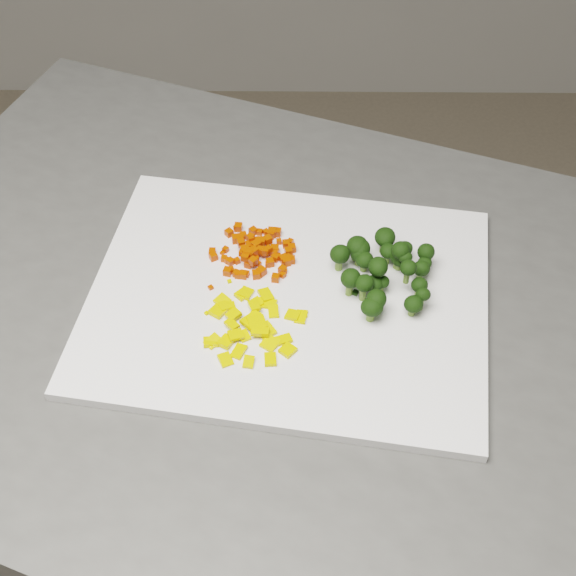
{
  "coord_description": "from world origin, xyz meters",
  "views": [
    {
      "loc": [
        0.4,
        -0.22,
        1.52
      ],
      "look_at": [
        0.39,
        0.31,
        0.92
      ],
      "focal_mm": 50.0,
      "sensor_mm": 36.0,
      "label": 1
    }
  ],
  "objects_px": {
    "pepper_pile": "(249,320)",
    "broccoli_pile": "(385,267)",
    "counter_block": "(283,517)",
    "carrot_pile": "(254,247)",
    "cutting_board": "(288,298)"
  },
  "relations": [
    {
      "from": "pepper_pile",
      "to": "counter_block",
      "type": "bearing_deg",
      "value": 36.53
    },
    {
      "from": "carrot_pile",
      "to": "pepper_pile",
      "type": "xyz_separation_m",
      "value": [
        -0.0,
        -0.09,
        -0.01
      ]
    },
    {
      "from": "carrot_pile",
      "to": "counter_block",
      "type": "bearing_deg",
      "value": -67.1
    },
    {
      "from": "carrot_pile",
      "to": "pepper_pile",
      "type": "relative_size",
      "value": 0.86
    },
    {
      "from": "counter_block",
      "to": "carrot_pile",
      "type": "distance_m",
      "value": 0.48
    },
    {
      "from": "cutting_board",
      "to": "counter_block",
      "type": "bearing_deg",
      "value": -111.64
    },
    {
      "from": "pepper_pile",
      "to": "broccoli_pile",
      "type": "bearing_deg",
      "value": 22.46
    },
    {
      "from": "counter_block",
      "to": "cutting_board",
      "type": "relative_size",
      "value": 2.3
    },
    {
      "from": "counter_block",
      "to": "pepper_pile",
      "type": "relative_size",
      "value": 8.94
    },
    {
      "from": "counter_block",
      "to": "pepper_pile",
      "type": "bearing_deg",
      "value": -143.47
    },
    {
      "from": "carrot_pile",
      "to": "pepper_pile",
      "type": "bearing_deg",
      "value": -90.68
    },
    {
      "from": "counter_block",
      "to": "pepper_pile",
      "type": "height_order",
      "value": "pepper_pile"
    },
    {
      "from": "counter_block",
      "to": "carrot_pile",
      "type": "height_order",
      "value": "carrot_pile"
    },
    {
      "from": "cutting_board",
      "to": "broccoli_pile",
      "type": "xyz_separation_m",
      "value": [
        0.1,
        0.02,
        0.03
      ]
    },
    {
      "from": "cutting_board",
      "to": "broccoli_pile",
      "type": "height_order",
      "value": "broccoli_pile"
    }
  ]
}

